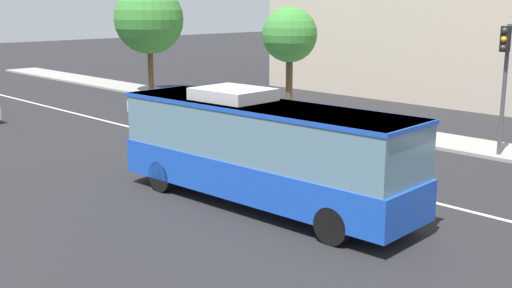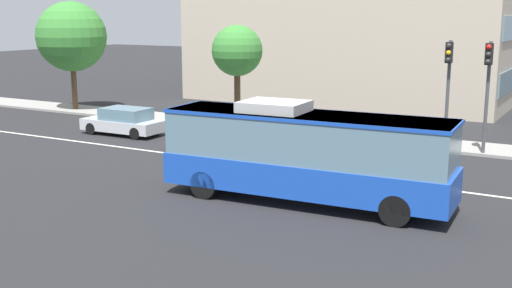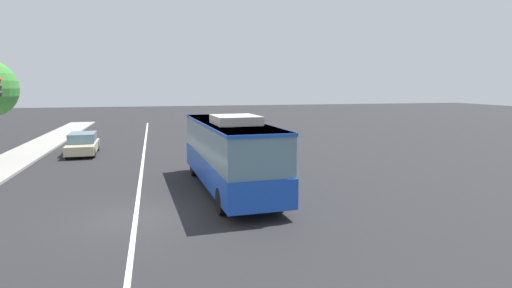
{
  "view_description": "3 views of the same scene",
  "coord_description": "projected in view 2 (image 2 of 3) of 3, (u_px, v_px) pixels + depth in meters",
  "views": [
    {
      "loc": [
        16.02,
        -16.81,
        6.0
      ],
      "look_at": [
        3.39,
        -4.56,
        2.05
      ],
      "focal_mm": 44.4,
      "sensor_mm": 36.0,
      "label": 1
    },
    {
      "loc": [
        11.89,
        -23.24,
        6.42
      ],
      "look_at": [
        1.43,
        -4.55,
        2.0
      ],
      "focal_mm": 44.58,
      "sensor_mm": 36.0,
      "label": 2
    },
    {
      "loc": [
        -14.86,
        -0.75,
        4.71
      ],
      "look_at": [
        2.3,
        -5.03,
        2.17
      ],
      "focal_mm": 28.85,
      "sensor_mm": 36.0,
      "label": 3
    }
  ],
  "objects": [
    {
      "name": "street_tree_kerbside_right",
      "position": [
        237.0,
        51.0,
        35.53
      ],
      "size": [
        2.86,
        2.86,
        5.8
      ],
      "color": "#4C3823",
      "rests_on": "ground_plane"
    },
    {
      "name": "street_tree_kerbside_centre",
      "position": [
        71.0,
        37.0,
        41.57
      ],
      "size": [
        4.56,
        4.56,
        7.2
      ],
      "color": "#4C3823",
      "rests_on": "ground_plane"
    },
    {
      "name": "traffic_light_near_corner",
      "position": [
        448.0,
        76.0,
        29.44
      ],
      "size": [
        0.33,
        0.62,
        5.2
      ],
      "rotation": [
        0.0,
        0.0,
        -1.52
      ],
      "color": "#47474C",
      "rests_on": "ground_plane"
    },
    {
      "name": "lane_centre_line",
      "position": [
        279.0,
        168.0,
        26.84
      ],
      "size": [
        76.0,
        0.16,
        0.01
      ],
      "primitive_type": "cube",
      "color": "silver",
      "rests_on": "ground_plane"
    },
    {
      "name": "sidewalk_kerb",
      "position": [
        347.0,
        136.0,
        33.51
      ],
      "size": [
        80.0,
        2.8,
        0.14
      ],
      "primitive_type": "cube",
      "color": "gray",
      "rests_on": "ground_plane"
    },
    {
      "name": "traffic_light_mid_block",
      "position": [
        488.0,
        78.0,
        28.34
      ],
      "size": [
        0.32,
        0.62,
        5.2
      ],
      "rotation": [
        0.0,
        0.0,
        -1.57
      ],
      "color": "#47474C",
      "rests_on": "ground_plane"
    },
    {
      "name": "sedan_silver",
      "position": [
        124.0,
        121.0,
        34.08
      ],
      "size": [
        4.53,
        1.88,
        1.46
      ],
      "rotation": [
        0.0,
        0.0,
        3.16
      ],
      "color": "#B7BABF",
      "rests_on": "ground_plane"
    },
    {
      "name": "ground_plane",
      "position": [
        279.0,
        168.0,
        26.84
      ],
      "size": [
        160.0,
        160.0,
        0.0
      ],
      "primitive_type": "plane",
      "color": "black"
    },
    {
      "name": "transit_bus",
      "position": [
        305.0,
        151.0,
        21.61
      ],
      "size": [
        10.12,
        3.03,
        3.46
      ],
      "rotation": [
        0.0,
        0.0,
        0.05
      ],
      "color": "#1947B7",
      "rests_on": "ground_plane"
    }
  ]
}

